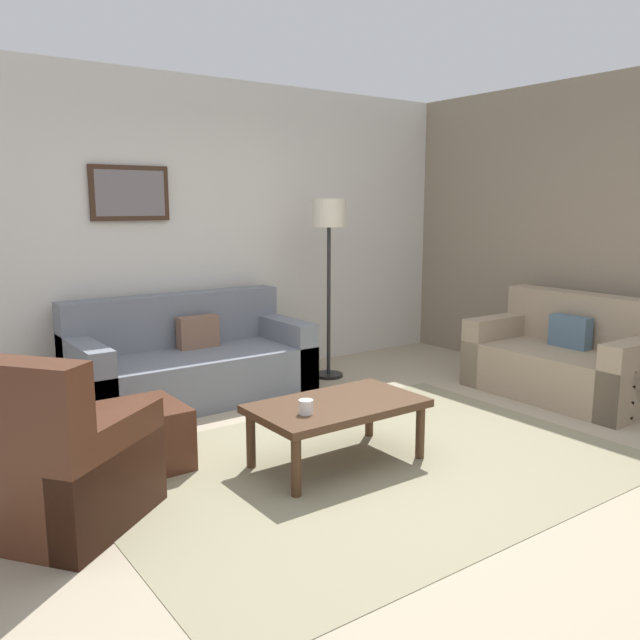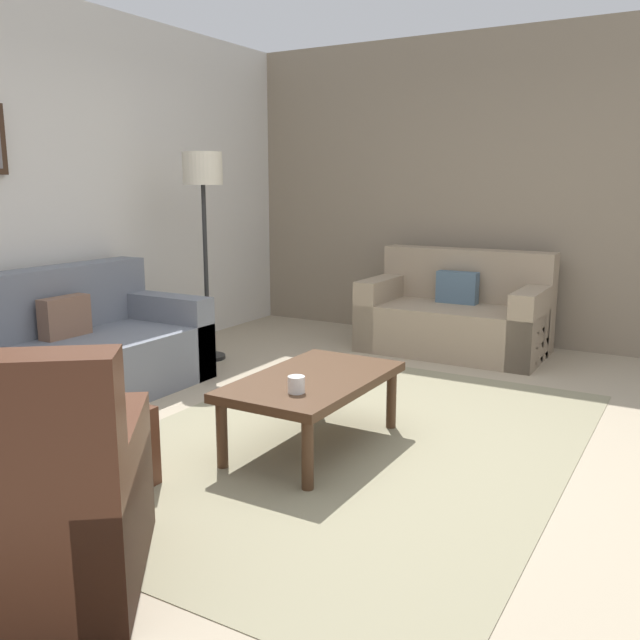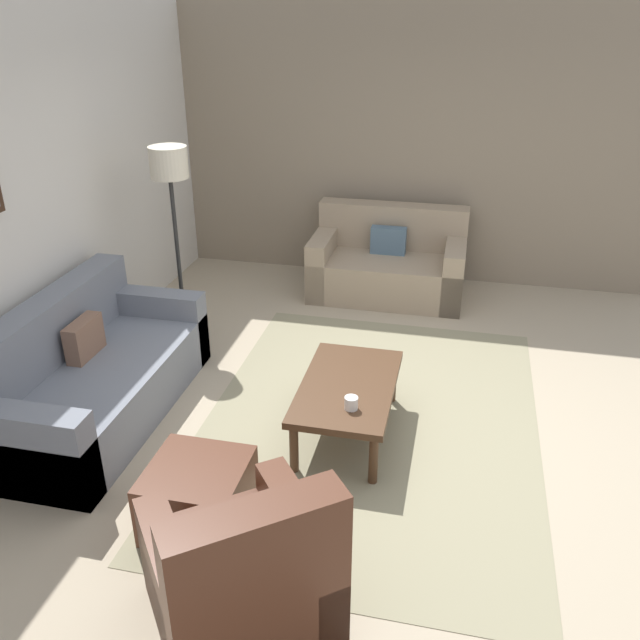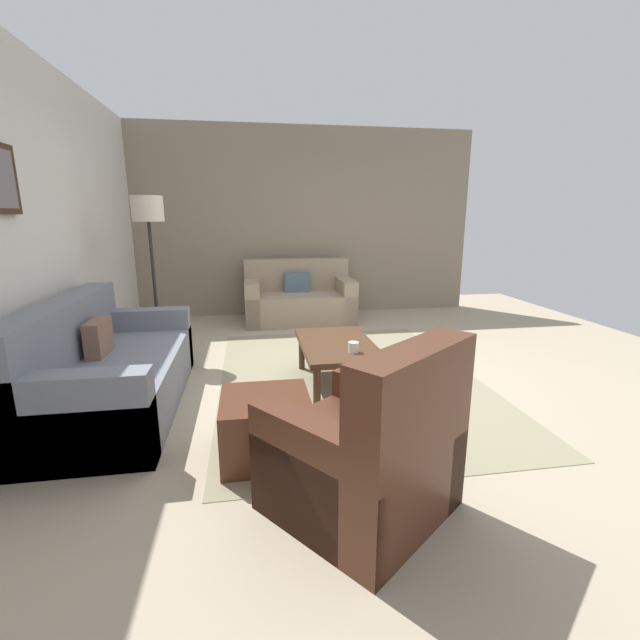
{
  "view_description": "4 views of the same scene",
  "coord_description": "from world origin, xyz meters",
  "views": [
    {
      "loc": [
        -2.58,
        -3.04,
        1.66
      ],
      "look_at": [
        -0.0,
        0.54,
        0.87
      ],
      "focal_mm": 36.53,
      "sensor_mm": 36.0,
      "label": 1
    },
    {
      "loc": [
        -3.25,
        -1.7,
        1.46
      ],
      "look_at": [
        -0.05,
        0.16,
        0.71
      ],
      "focal_mm": 37.95,
      "sensor_mm": 36.0,
      "label": 2
    },
    {
      "loc": [
        -4.0,
        -0.53,
        2.81
      ],
      "look_at": [
        0.14,
        0.41,
        0.74
      ],
      "focal_mm": 37.12,
      "sensor_mm": 36.0,
      "label": 3
    },
    {
      "loc": [
        -3.77,
        0.9,
        1.51
      ],
      "look_at": [
        -0.31,
        0.33,
        0.66
      ],
      "focal_mm": 24.3,
      "sensor_mm": 36.0,
      "label": 4
    }
  ],
  "objects": [
    {
      "name": "cup",
      "position": [
        -0.44,
        0.07,
        0.45
      ],
      "size": [
        0.09,
        0.09,
        0.09
      ],
      "primitive_type": "cylinder",
      "color": "white",
      "rests_on": "coffee_table"
    },
    {
      "name": "coffee_table",
      "position": [
        -0.15,
        0.15,
        0.36
      ],
      "size": [
        1.1,
        0.64,
        0.41
      ],
      "color": "#472D1C",
      "rests_on": "ground_plane"
    },
    {
      "name": "stone_feature_panel",
      "position": [
        3.0,
        0.0,
        1.4
      ],
      "size": [
        0.12,
        5.2,
        2.8
      ],
      "primitive_type": "cube",
      "color": "gray",
      "rests_on": "ground_plane"
    },
    {
      "name": "area_rug",
      "position": [
        0.0,
        0.0,
        0.0
      ],
      "size": [
        3.33,
        2.39,
        0.01
      ],
      "primitive_type": "cube",
      "color": "gray",
      "rests_on": "ground_plane"
    },
    {
      "name": "couch_loveseat",
      "position": [
        2.45,
        0.2,
        0.3
      ],
      "size": [
        0.89,
        1.55,
        0.88
      ],
      "color": "gray",
      "rests_on": "ground_plane"
    },
    {
      "name": "couch_main",
      "position": [
        -0.31,
        2.08,
        0.3
      ],
      "size": [
        1.99,
        0.94,
        0.88
      ],
      "color": "slate",
      "rests_on": "ground_plane"
    },
    {
      "name": "lamp_standing",
      "position": [
        1.09,
        1.91,
        1.41
      ],
      "size": [
        0.32,
        0.32,
        1.71
      ],
      "color": "black",
      "rests_on": "ground_plane"
    },
    {
      "name": "ground_plane",
      "position": [
        0.0,
        0.0,
        0.0
      ],
      "size": [
        8.0,
        8.0,
        0.0
      ],
      "primitive_type": "plane",
      "color": "tan"
    },
    {
      "name": "rear_partition",
      "position": [
        0.0,
        2.6,
        1.4
      ],
      "size": [
        6.0,
        0.12,
        2.8
      ],
      "primitive_type": "cube",
      "color": "silver",
      "rests_on": "ground_plane"
    },
    {
      "name": "ottoman",
      "position": [
        -1.22,
        0.83,
        0.2
      ],
      "size": [
        0.56,
        0.56,
        0.4
      ],
      "primitive_type": "cube",
      "color": "#4C2819",
      "rests_on": "ground_plane"
    },
    {
      "name": "armchair_leather",
      "position": [
        -1.88,
        0.32,
        0.31
      ],
      "size": [
        1.12,
        1.12,
        0.95
      ],
      "color": "#4C2819",
      "rests_on": "ground_plane"
    }
  ]
}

